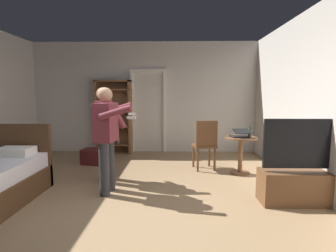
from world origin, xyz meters
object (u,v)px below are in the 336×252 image
object	(u,v)px
bookshelf	(114,114)
side_table	(241,149)
person_striped_shirt	(105,128)
suitcase_dark	(95,157)
bottle_on_table	(250,132)
tv_flatscreen	(304,180)
laptop	(240,134)
person_blue_shirt	(107,134)
wooden_chair	(205,143)

from	to	relation	value
bookshelf	side_table	bearing A→B (deg)	-31.22
bookshelf	person_striped_shirt	xyz separation A→B (m)	(0.34, -2.15, -0.07)
suitcase_dark	bottle_on_table	bearing A→B (deg)	-3.03
side_table	tv_flatscreen	bearing A→B (deg)	-68.71
person_striped_shirt	bottle_on_table	bearing A→B (deg)	8.58
tv_flatscreen	suitcase_dark	world-z (taller)	tv_flatscreen
tv_flatscreen	person_striped_shirt	size ratio (longest dim) A/B	0.73
suitcase_dark	laptop	bearing A→B (deg)	-2.98
bottle_on_table	person_blue_shirt	xyz separation A→B (m)	(-2.39, -0.96, 0.10)
tv_flatscreen	suitcase_dark	size ratio (longest dim) A/B	2.26
side_table	wooden_chair	bearing A→B (deg)	161.96
suitcase_dark	bookshelf	bearing A→B (deg)	89.51
laptop	person_blue_shirt	xyz separation A→B (m)	(-2.23, -1.00, 0.16)
side_table	person_striped_shirt	world-z (taller)	person_striped_shirt
side_table	bottle_on_table	world-z (taller)	bottle_on_table
person_striped_shirt	suitcase_dark	world-z (taller)	person_striped_shirt
side_table	person_striped_shirt	bearing A→B (deg)	-169.11
wooden_chair	suitcase_dark	world-z (taller)	wooden_chair
laptop	wooden_chair	size ratio (longest dim) A/B	0.38
laptop	suitcase_dark	distance (m)	3.06
tv_flatscreen	bottle_on_table	bearing A→B (deg)	106.91
laptop	person_striped_shirt	bearing A→B (deg)	-169.99
bookshelf	person_blue_shirt	bearing A→B (deg)	-79.10
bottle_on_table	person_blue_shirt	world-z (taller)	person_blue_shirt
person_striped_shirt	bookshelf	bearing A→B (deg)	98.96
person_striped_shirt	wooden_chair	bearing A→B (deg)	20.71
bottle_on_table	person_striped_shirt	size ratio (longest dim) A/B	0.16
side_table	person_striped_shirt	size ratio (longest dim) A/B	0.44
person_blue_shirt	wooden_chair	bearing A→B (deg)	37.82
bookshelf	suitcase_dark	bearing A→B (deg)	-99.57
bottle_on_table	wooden_chair	world-z (taller)	wooden_chair
laptop	person_striped_shirt	distance (m)	2.46
side_table	person_blue_shirt	distance (m)	2.52
person_striped_shirt	suitcase_dark	xyz separation A→B (m)	(-0.52, 1.05, -0.75)
tv_flatscreen	side_table	size ratio (longest dim) A/B	1.67
wooden_chair	person_striped_shirt	world-z (taller)	person_striped_shirt
tv_flatscreen	wooden_chair	xyz separation A→B (m)	(-1.17, 1.56, 0.21)
tv_flatscreen	suitcase_dark	distance (m)	3.99
side_table	wooden_chair	distance (m)	0.68
laptop	suitcase_dark	size ratio (longest dim) A/B	0.73
tv_flatscreen	person_blue_shirt	size ratio (longest dim) A/B	0.73
tv_flatscreen	bottle_on_table	world-z (taller)	tv_flatscreen
bookshelf	person_striped_shirt	size ratio (longest dim) A/B	1.14
wooden_chair	person_blue_shirt	xyz separation A→B (m)	(-1.61, -1.25, 0.37)
person_blue_shirt	person_striped_shirt	xyz separation A→B (m)	(-0.19, 0.57, 0.01)
bookshelf	person_blue_shirt	size ratio (longest dim) A/B	1.16
tv_flatscreen	wooden_chair	bearing A→B (deg)	126.86
side_table	suitcase_dark	distance (m)	3.03
laptop	suitcase_dark	xyz separation A→B (m)	(-2.94, 0.63, -0.59)
wooden_chair	suitcase_dark	size ratio (longest dim) A/B	1.92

